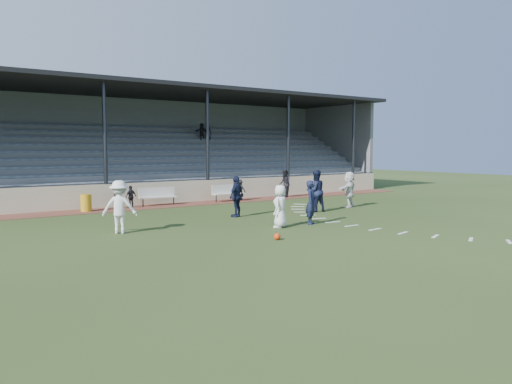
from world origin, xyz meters
TOP-DOWN VIEW (x-y plane):
  - ground at (0.00, 0.00)m, footprint 90.00×90.00m
  - cinder_track at (0.00, 10.50)m, footprint 34.00×2.00m
  - retaining_wall at (0.00, 11.55)m, footprint 34.00×0.18m
  - bench_left at (-0.51, 10.88)m, footprint 2.02×0.58m
  - bench_right at (3.67, 10.49)m, footprint 2.01×0.52m
  - trash_bin at (-4.39, 10.46)m, footprint 0.51×0.51m
  - football at (-1.41, -0.72)m, footprint 0.23×0.23m
  - player_white_lead at (0.30, 1.30)m, footprint 0.96×0.87m
  - player_navy_lead at (1.81, 1.23)m, footprint 0.77×0.73m
  - player_navy_mid at (4.63, 4.11)m, footprint 1.08×0.90m
  - player_white_wing at (-5.22, 3.55)m, footprint 1.42×1.22m
  - player_navy_wing at (0.56, 4.78)m, footprint 1.15×0.87m
  - player_white_back at (7.27, 4.47)m, footprint 1.79×1.15m
  - official at (7.79, 10.46)m, footprint 0.94×1.03m
  - sub_left_near at (-2.74, 10.74)m, footprint 0.39×0.26m
  - sub_left_far at (-2.09, 10.60)m, footprint 0.72×0.49m
  - sub_right at (4.46, 10.51)m, footprint 0.88×0.64m
  - grandstand at (0.00, 16.26)m, footprint 34.60×9.00m
  - penalty_arc at (4.12, 0.00)m, footprint 3.89×14.63m

SIDE VIEW (x-z plane):
  - ground at x=0.00m, z-range 0.00..0.00m
  - penalty_arc at x=4.12m, z-range 0.00..0.01m
  - cinder_track at x=0.00m, z-range 0.00..0.02m
  - football at x=-1.41m, z-range 0.00..0.23m
  - trash_bin at x=-4.39m, z-range 0.02..0.84m
  - sub_left_near at x=-2.74m, z-range 0.02..1.07m
  - bench_left at x=-0.51m, z-range 0.11..1.06m
  - bench_right at x=3.67m, z-range 0.11..1.06m
  - sub_left_far at x=-2.09m, z-range 0.02..1.16m
  - retaining_wall at x=0.00m, z-range 0.00..1.20m
  - sub_right at x=4.46m, z-range 0.02..1.24m
  - player_white_lead at x=0.30m, z-range 0.00..1.64m
  - official at x=7.79m, z-range 0.02..1.73m
  - player_navy_lead at x=1.81m, z-range 0.00..1.76m
  - player_navy_wing at x=0.56m, z-range 0.00..1.81m
  - player_white_back at x=7.27m, z-range 0.00..1.85m
  - player_white_wing at x=-5.22m, z-range 0.00..1.90m
  - player_navy_mid at x=4.63m, z-range 0.00..2.00m
  - grandstand at x=0.00m, z-range -1.10..5.51m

